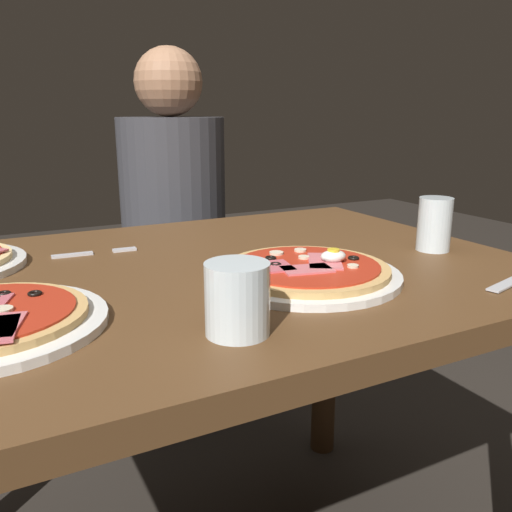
# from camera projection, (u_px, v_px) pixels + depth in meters

# --- Properties ---
(dining_table) EXTENTS (1.18, 0.81, 0.73)m
(dining_table) POSITION_uv_depth(u_px,v_px,m) (196.00, 332.00, 0.95)
(dining_table) COLOR brown
(dining_table) RESTS_ON ground
(pizza_foreground) EXTENTS (0.31, 0.31, 0.05)m
(pizza_foreground) POSITION_uv_depth(u_px,v_px,m) (306.00, 272.00, 0.87)
(pizza_foreground) COLOR white
(pizza_foreground) RESTS_ON dining_table
(water_glass_near) EXTENTS (0.06, 0.06, 0.10)m
(water_glass_near) POSITION_uv_depth(u_px,v_px,m) (434.00, 228.00, 1.04)
(water_glass_near) COLOR silver
(water_glass_near) RESTS_ON dining_table
(water_glass_far) EXTENTS (0.08, 0.08, 0.09)m
(water_glass_far) POSITION_uv_depth(u_px,v_px,m) (237.00, 303.00, 0.65)
(water_glass_far) COLOR silver
(water_glass_far) RESTS_ON dining_table
(fork) EXTENTS (0.16, 0.02, 0.00)m
(fork) POSITION_uv_depth(u_px,v_px,m) (88.00, 253.00, 1.02)
(fork) COLOR silver
(fork) RESTS_ON dining_table
(diner_person) EXTENTS (0.32, 0.32, 1.18)m
(diner_person) POSITION_uv_depth(u_px,v_px,m) (175.00, 254.00, 1.70)
(diner_person) COLOR black
(diner_person) RESTS_ON ground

